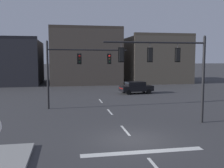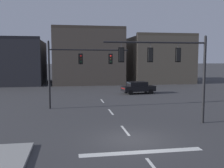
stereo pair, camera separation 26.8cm
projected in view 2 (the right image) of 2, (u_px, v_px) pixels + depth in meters
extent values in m
plane|color=#353538|center=(133.00, 140.00, 15.10)|extent=(400.00, 400.00, 0.00)
cube|color=silver|center=(142.00, 152.00, 13.14)|extent=(6.40, 0.50, 0.01)
cube|color=silver|center=(125.00, 130.00, 17.07)|extent=(0.16, 2.40, 0.01)
cube|color=silver|center=(111.00, 112.00, 22.96)|extent=(0.16, 2.40, 0.01)
cube|color=silver|center=(102.00, 101.00, 28.85)|extent=(0.16, 2.40, 0.01)
cylinder|color=black|center=(204.00, 81.00, 18.79)|extent=(0.20, 0.20, 6.24)
cylinder|color=black|center=(156.00, 42.00, 17.94)|extent=(7.36, 0.17, 0.12)
sphere|color=black|center=(206.00, 37.00, 18.47)|extent=(0.18, 0.18, 0.18)
cylinder|color=#56565B|center=(178.00, 46.00, 18.22)|extent=(0.03, 0.03, 0.35)
cube|color=black|center=(178.00, 55.00, 18.29)|extent=(0.30, 0.24, 0.90)
sphere|color=red|center=(177.00, 51.00, 18.38)|extent=(0.20, 0.20, 0.20)
sphere|color=#2D2314|center=(177.00, 55.00, 18.41)|extent=(0.20, 0.20, 0.20)
sphere|color=black|center=(177.00, 59.00, 18.44)|extent=(0.20, 0.20, 0.20)
cube|color=black|center=(178.00, 55.00, 18.27)|extent=(0.42, 0.03, 1.02)
cylinder|color=#56565B|center=(150.00, 46.00, 17.90)|extent=(0.03, 0.03, 0.35)
cube|color=black|center=(150.00, 55.00, 17.97)|extent=(0.30, 0.24, 0.90)
sphere|color=red|center=(150.00, 51.00, 18.07)|extent=(0.20, 0.20, 0.20)
sphere|color=#2D2314|center=(150.00, 55.00, 18.09)|extent=(0.20, 0.20, 0.20)
sphere|color=black|center=(149.00, 59.00, 18.12)|extent=(0.20, 0.20, 0.20)
cube|color=black|center=(150.00, 55.00, 17.95)|extent=(0.42, 0.03, 1.02)
cylinder|color=#56565B|center=(121.00, 46.00, 17.58)|extent=(0.03, 0.03, 0.35)
cube|color=black|center=(121.00, 55.00, 17.65)|extent=(0.30, 0.24, 0.90)
sphere|color=red|center=(121.00, 51.00, 17.75)|extent=(0.20, 0.20, 0.20)
sphere|color=#2D2314|center=(121.00, 55.00, 17.77)|extent=(0.20, 0.20, 0.20)
sphere|color=black|center=(121.00, 59.00, 17.80)|extent=(0.20, 0.20, 0.20)
cube|color=black|center=(121.00, 55.00, 17.63)|extent=(0.42, 0.03, 1.02)
cylinder|color=black|center=(49.00, 76.00, 24.13)|extent=(0.20, 0.20, 6.24)
cylinder|color=black|center=(90.00, 50.00, 24.91)|extent=(7.69, 0.92, 0.12)
sphere|color=black|center=(48.00, 41.00, 23.82)|extent=(0.18, 0.18, 0.18)
cylinder|color=#56565B|center=(81.00, 52.00, 24.69)|extent=(0.03, 0.03, 0.35)
cube|color=black|center=(81.00, 59.00, 24.76)|extent=(0.32, 0.27, 0.90)
sphere|color=red|center=(81.00, 56.00, 24.60)|extent=(0.20, 0.20, 0.20)
sphere|color=#2D2314|center=(81.00, 59.00, 24.63)|extent=(0.20, 0.20, 0.20)
sphere|color=black|center=(81.00, 62.00, 24.66)|extent=(0.20, 0.20, 0.20)
cube|color=black|center=(81.00, 59.00, 24.78)|extent=(0.42, 0.07, 1.02)
cylinder|color=#56565B|center=(111.00, 52.00, 25.48)|extent=(0.03, 0.03, 0.35)
cube|color=black|center=(111.00, 59.00, 25.54)|extent=(0.32, 0.27, 0.90)
sphere|color=red|center=(111.00, 56.00, 25.39)|extent=(0.20, 0.20, 0.20)
sphere|color=#2D2314|center=(111.00, 59.00, 25.41)|extent=(0.20, 0.20, 0.20)
sphere|color=black|center=(111.00, 62.00, 25.44)|extent=(0.20, 0.20, 0.20)
cube|color=black|center=(111.00, 59.00, 25.56)|extent=(0.42, 0.07, 1.02)
cube|color=black|center=(138.00, 88.00, 34.77)|extent=(4.60, 2.37, 0.70)
cube|color=black|center=(137.00, 84.00, 34.66)|extent=(2.65, 1.91, 0.56)
cube|color=#2D3842|center=(143.00, 84.00, 34.88)|extent=(0.45, 1.54, 0.47)
cube|color=#2D3842|center=(129.00, 84.00, 34.32)|extent=(0.42, 1.54, 0.46)
cylinder|color=black|center=(146.00, 90.00, 36.04)|extent=(0.66, 0.30, 0.64)
cylinder|color=black|center=(151.00, 92.00, 34.42)|extent=(0.66, 0.30, 0.64)
cylinder|color=black|center=(126.00, 91.00, 35.19)|extent=(0.66, 0.30, 0.64)
cylinder|color=black|center=(130.00, 92.00, 33.57)|extent=(0.66, 0.30, 0.64)
sphere|color=silver|center=(151.00, 87.00, 35.94)|extent=(0.16, 0.16, 0.16)
sphere|color=silver|center=(155.00, 88.00, 34.85)|extent=(0.16, 0.16, 0.16)
cube|color=maroon|center=(123.00, 88.00, 34.12)|extent=(0.22, 1.36, 0.12)
cube|color=#2D2D33|center=(14.00, 63.00, 48.13)|extent=(11.07, 12.86, 7.83)
cube|color=black|center=(5.00, 37.00, 41.70)|extent=(11.07, 0.60, 0.50)
cube|color=brown|center=(87.00, 58.00, 50.47)|extent=(12.68, 13.27, 9.72)
cube|color=#493F35|center=(89.00, 27.00, 43.73)|extent=(12.68, 0.60, 0.50)
cube|color=#665B4C|center=(160.00, 60.00, 50.69)|extent=(11.50, 9.00, 8.73)
cube|color=brown|center=(168.00, 34.00, 46.11)|extent=(11.50, 0.60, 0.50)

